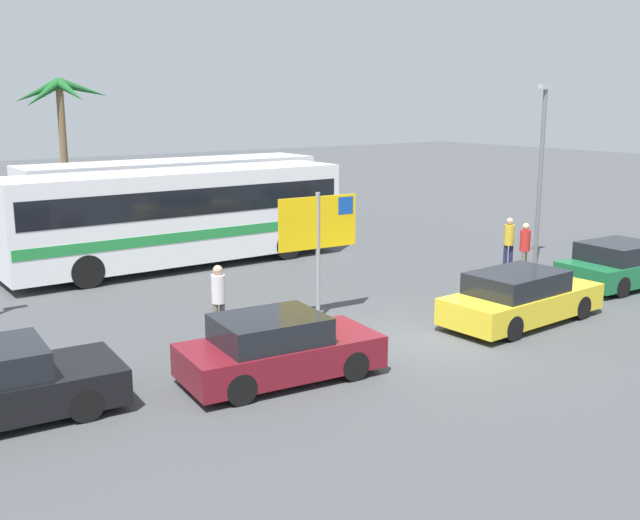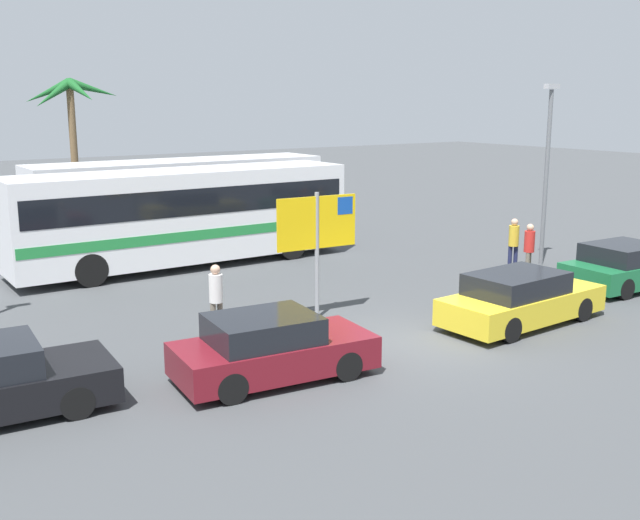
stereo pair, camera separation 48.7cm
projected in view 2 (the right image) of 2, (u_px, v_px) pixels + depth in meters
The scene contains 12 objects.
ground at pixel (419, 342), 17.03m from camera, with size 120.00×120.00×0.00m, color #424447.
bus_front_coach at pixel (183, 212), 24.56m from camera, with size 11.27×2.55×3.17m.
bus_rear_coach at pixel (180, 197), 28.56m from camera, with size 11.27×2.55×3.17m.
ferry_sign at pixel (319, 227), 18.47m from camera, with size 2.20×0.22×3.20m.
car_green at pixel (627, 267), 21.84m from camera, with size 4.06×2.04×1.32m.
car_yellow at pixel (521, 299), 18.27m from camera, with size 4.58×1.95×1.32m.
car_maroon at pixel (271, 348), 14.67m from camera, with size 4.07×2.12×1.32m.
pedestrian_near_sign at pixel (529, 246), 22.97m from camera, with size 0.32×0.32×1.70m.
pedestrian_by_bus at pixel (514, 240), 23.85m from camera, with size 0.32×0.32×1.72m.
pedestrian_crossing_lot at pixel (216, 295), 17.21m from camera, with size 0.32×0.32×1.72m.
lamp_post_left_side at pixel (547, 167), 24.40m from camera, with size 0.56×0.20×5.92m.
palm_tree_seaside at pixel (70, 107), 32.73m from camera, with size 3.94×4.03×6.35m.
Camera 2 is at (-10.97, -12.20, 5.42)m, focal length 41.92 mm.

